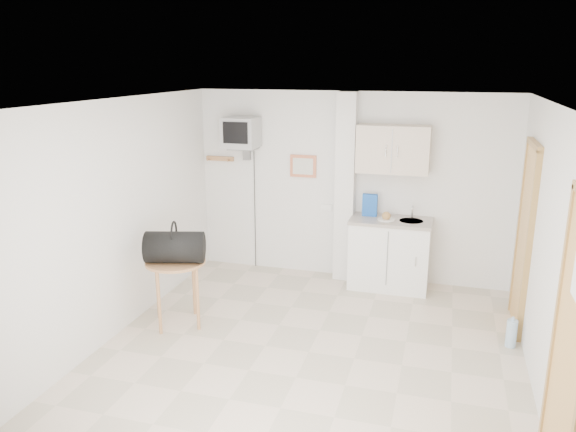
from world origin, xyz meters
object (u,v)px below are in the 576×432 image
(round_table, at_px, (176,269))
(water_bottle, at_px, (511,333))
(duffel_bag, at_px, (175,247))
(crt_television, at_px, (241,134))

(round_table, relative_size, water_bottle, 2.29)
(round_table, distance_m, duffel_bag, 0.28)
(round_table, xyz_separation_m, water_bottle, (3.55, 0.47, -0.51))
(crt_television, height_order, round_table, crt_television)
(round_table, bearing_deg, crt_television, 86.04)
(duffel_bag, bearing_deg, water_bottle, -6.63)
(crt_television, bearing_deg, round_table, -93.96)
(round_table, relative_size, duffel_bag, 1.09)
(crt_television, height_order, water_bottle, crt_television)
(round_table, bearing_deg, duffel_bag, -60.55)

